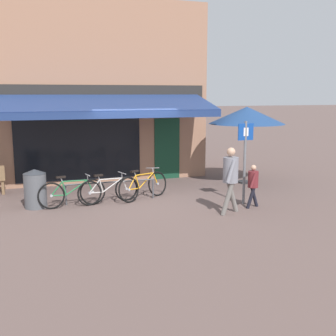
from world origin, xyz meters
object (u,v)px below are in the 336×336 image
object	(u,v)px
bicycle_green	(72,193)
pedestrian_adult	(231,173)
pedestrian_child	(253,182)
cafe_parasol	(247,116)
litter_bin	(35,188)
bicycle_silver	(108,190)
parking_sign	(245,153)
bicycle_orange	(143,186)

from	to	relation	value
bicycle_green	pedestrian_adult	bearing A→B (deg)	-32.31
pedestrian_child	cafe_parasol	xyz separation A→B (m)	(1.31, 2.80, 1.55)
cafe_parasol	litter_bin	bearing A→B (deg)	-171.21
bicycle_silver	parking_sign	world-z (taller)	parking_sign
bicycle_green	litter_bin	world-z (taller)	litter_bin
bicycle_orange	bicycle_silver	bearing A→B (deg)	160.57
bicycle_green	bicycle_silver	bearing A→B (deg)	-0.63
bicycle_green	pedestrian_child	size ratio (longest dim) A/B	1.56
bicycle_green	litter_bin	size ratio (longest dim) A/B	1.74
parking_sign	cafe_parasol	xyz separation A→B (m)	(1.34, 2.39, 0.86)
pedestrian_adult	bicycle_green	bearing A→B (deg)	154.77
bicycle_silver	bicycle_orange	size ratio (longest dim) A/B	1.03
bicycle_green	parking_sign	world-z (taller)	parking_sign
bicycle_green	bicycle_orange	world-z (taller)	bicycle_orange
litter_bin	pedestrian_child	bearing A→B (deg)	-18.30
bicycle_silver	pedestrian_adult	xyz separation A→B (m)	(2.67, -1.94, 0.64)
pedestrian_adult	parking_sign	distance (m)	1.11
bicycle_orange	litter_bin	bearing A→B (deg)	152.90
parking_sign	bicycle_silver	bearing A→B (deg)	160.48
pedestrian_adult	parking_sign	bearing A→B (deg)	44.49
parking_sign	cafe_parasol	size ratio (longest dim) A/B	0.88
pedestrian_adult	bicycle_orange	bearing A→B (deg)	130.38
bicycle_silver	bicycle_orange	xyz separation A→B (m)	(1.02, 0.14, 0.02)
litter_bin	parking_sign	distance (m)	5.56
bicycle_silver	litter_bin	distance (m)	1.89
pedestrian_child	parking_sign	distance (m)	0.80
bicycle_orange	litter_bin	xyz separation A→B (m)	(-2.90, -0.00, 0.13)
bicycle_orange	cafe_parasol	xyz separation A→B (m)	(3.77, 1.03, 1.85)
bicycle_orange	pedestrian_adult	size ratio (longest dim) A/B	1.00
bicycle_orange	bicycle_green	bearing A→B (deg)	159.07
bicycle_green	litter_bin	xyz separation A→B (m)	(-0.91, 0.21, 0.14)
litter_bin	cafe_parasol	distance (m)	6.96
pedestrian_adult	litter_bin	xyz separation A→B (m)	(-4.55, 2.07, -0.50)
pedestrian_adult	bicycle_silver	bearing A→B (deg)	145.91
bicycle_orange	pedestrian_child	bearing A→B (deg)	-62.98
pedestrian_child	litter_bin	xyz separation A→B (m)	(-5.35, 1.77, -0.17)
bicycle_orange	cafe_parasol	distance (m)	4.32
bicycle_green	cafe_parasol	bearing A→B (deg)	6.92
bicycle_orange	parking_sign	distance (m)	2.95
parking_sign	cafe_parasol	distance (m)	2.87
litter_bin	bicycle_silver	bearing A→B (deg)	-4.12
bicycle_orange	cafe_parasol	bearing A→B (deg)	-11.93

